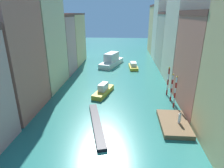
# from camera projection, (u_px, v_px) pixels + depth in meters

# --- Properties ---
(ground_plane) EXTENTS (154.00, 154.00, 0.00)m
(ground_plane) POSITION_uv_depth(u_px,v_px,m) (116.00, 81.00, 41.12)
(ground_plane) COLOR #28756B
(building_left_1) EXTENTS (7.35, 9.52, 20.32)m
(building_left_1) POSITION_uv_depth(u_px,v_px,m) (3.00, 42.00, 25.32)
(building_left_1) COLOR #C6705B
(building_left_1) RESTS_ON ground
(building_left_2) EXTENTS (7.35, 10.81, 21.28)m
(building_left_2) POSITION_uv_depth(u_px,v_px,m) (37.00, 31.00, 34.87)
(building_left_2) COLOR beige
(building_left_2) RESTS_ON ground
(building_left_3) EXTENTS (7.35, 7.59, 13.64)m
(building_left_3) POSITION_uv_depth(u_px,v_px,m) (57.00, 45.00, 44.93)
(building_left_3) COLOR tan
(building_left_3) RESTS_ON ground
(building_left_4) EXTENTS (7.35, 11.79, 13.80)m
(building_left_4) POSITION_uv_depth(u_px,v_px,m) (69.00, 39.00, 54.10)
(building_left_4) COLOR #DBB77A
(building_left_4) RESTS_ON ground
(building_right_1) EXTENTS (7.35, 11.89, 14.20)m
(building_right_1) POSITION_uv_depth(u_px,v_px,m) (210.00, 62.00, 27.64)
(building_right_1) COLOR #C6705B
(building_right_1) RESTS_ON ground
(building_right_2) EXTENTS (7.35, 11.80, 18.19)m
(building_right_2) POSITION_uv_depth(u_px,v_px,m) (187.00, 38.00, 38.17)
(building_right_2) COLOR beige
(building_right_2) RESTS_ON ground
(building_right_3) EXTENTS (7.35, 11.16, 14.11)m
(building_right_3) POSITION_uv_depth(u_px,v_px,m) (173.00, 41.00, 49.55)
(building_right_3) COLOR #BCB299
(building_right_3) RESTS_ON ground
(building_right_4) EXTENTS (7.35, 9.46, 19.57)m
(building_right_4) POSITION_uv_depth(u_px,v_px,m) (166.00, 27.00, 58.39)
(building_right_4) COLOR beige
(building_right_4) RESTS_ON ground
(building_right_5) EXTENTS (7.35, 11.93, 16.52)m
(building_right_5) POSITION_uv_depth(u_px,v_px,m) (160.00, 29.00, 68.92)
(building_right_5) COLOR #DBB77A
(building_right_5) RESTS_ON ground
(waterfront_dock) EXTENTS (3.58, 6.35, 0.58)m
(waterfront_dock) POSITION_uv_depth(u_px,v_px,m) (174.00, 123.00, 24.84)
(waterfront_dock) COLOR brown
(waterfront_dock) RESTS_ON ground
(person_on_dock) EXTENTS (0.36, 0.36, 1.55)m
(person_on_dock) POSITION_uv_depth(u_px,v_px,m) (180.00, 118.00, 24.16)
(person_on_dock) COLOR white
(person_on_dock) RESTS_ON waterfront_dock
(mooring_pole_0) EXTENTS (0.28, 0.28, 5.17)m
(mooring_pole_0) POSITION_uv_depth(u_px,v_px,m) (175.00, 92.00, 28.78)
(mooring_pole_0) COLOR red
(mooring_pole_0) RESTS_ON ground
(mooring_pole_1) EXTENTS (0.28, 0.28, 4.73)m
(mooring_pole_1) POSITION_uv_depth(u_px,v_px,m) (172.00, 87.00, 31.12)
(mooring_pole_1) COLOR red
(mooring_pole_1) RESTS_ON ground
(mooring_pole_2) EXTENTS (0.29, 0.29, 5.17)m
(mooring_pole_2) POSITION_uv_depth(u_px,v_px,m) (168.00, 81.00, 33.27)
(mooring_pole_2) COLOR red
(mooring_pole_2) RESTS_ON ground
(vaporetto_white) EXTENTS (6.41, 10.92, 3.53)m
(vaporetto_white) POSITION_uv_depth(u_px,v_px,m) (112.00, 61.00, 53.16)
(vaporetto_white) COLOR white
(vaporetto_white) RESTS_ON ground
(gondola_black) EXTENTS (3.82, 10.55, 0.42)m
(gondola_black) POSITION_uv_depth(u_px,v_px,m) (97.00, 124.00, 24.89)
(gondola_black) COLOR black
(gondola_black) RESTS_ON ground
(motorboat_0) EXTENTS (3.50, 6.57, 2.04)m
(motorboat_0) POSITION_uv_depth(u_px,v_px,m) (103.00, 91.00, 34.32)
(motorboat_0) COLOR gold
(motorboat_0) RESTS_ON ground
(motorboat_1) EXTENTS (2.48, 5.84, 1.68)m
(motorboat_1) POSITION_uv_depth(u_px,v_px,m) (133.00, 66.00, 50.37)
(motorboat_1) COLOR gold
(motorboat_1) RESTS_ON ground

